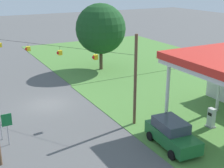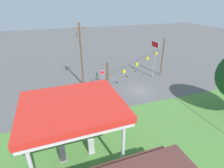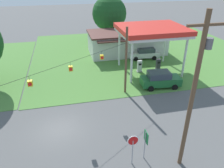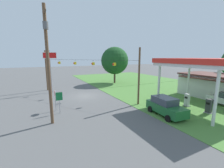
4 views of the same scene
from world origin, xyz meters
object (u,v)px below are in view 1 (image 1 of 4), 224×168
car_at_pumps_front (172,134)px  route_sign (7,123)px  tree_west_verge (101,29)px  fuel_pump_near (211,118)px  stop_sign_roadside (0,117)px

car_at_pumps_front → route_sign: route_sign is taller
route_sign → tree_west_verge: bearing=134.9°
fuel_pump_near → car_at_pumps_front: bearing=-79.3°
fuel_pump_near → tree_west_verge: tree_west_verge is taller
tree_west_verge → route_sign: bearing=-45.1°
stop_sign_roadside → tree_west_verge: 20.34m
fuel_pump_near → route_sign: size_ratio=0.67×
fuel_pump_near → tree_west_verge: bearing=-179.6°
fuel_pump_near → car_at_pumps_front: (0.88, -4.65, 0.23)m
stop_sign_roadside → tree_west_verge: size_ratio=0.29×
car_at_pumps_front → tree_west_verge: tree_west_verge is taller
car_at_pumps_front → tree_west_verge: bearing=172.3°
fuel_pump_near → stop_sign_roadside: bearing=-111.2°
car_at_pumps_front → stop_sign_roadside: size_ratio=1.88×
stop_sign_roadside → route_sign: (1.04, 0.30, -0.10)m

